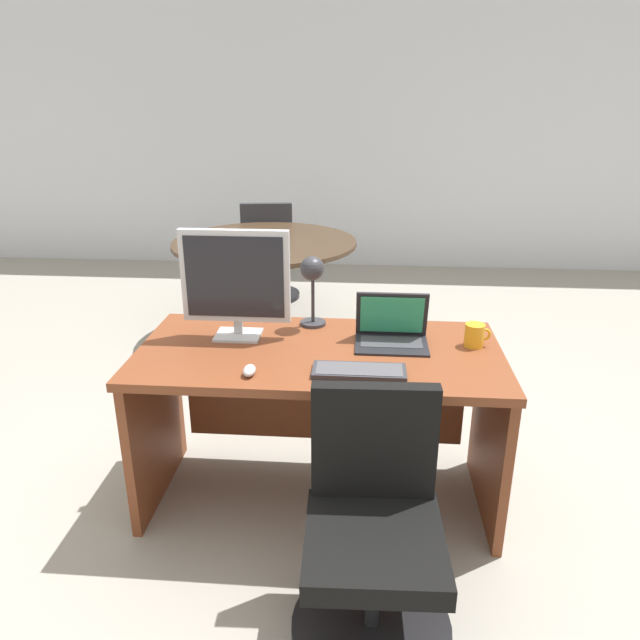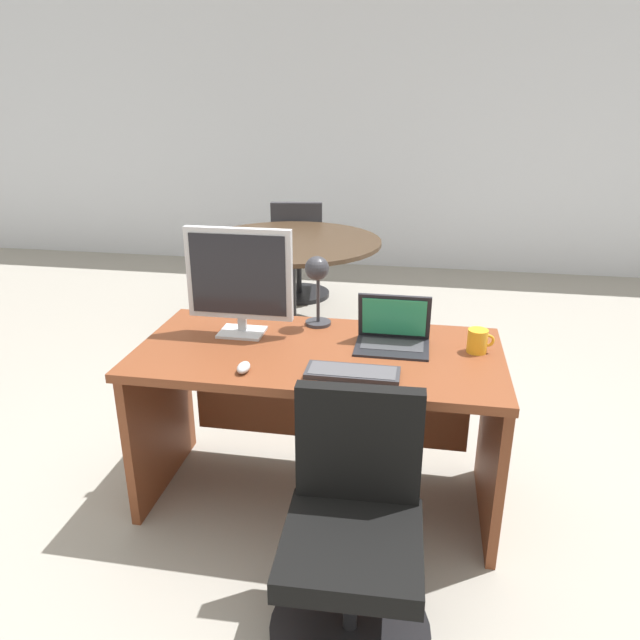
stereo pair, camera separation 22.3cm
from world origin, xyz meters
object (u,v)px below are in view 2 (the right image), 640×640
(laptop, at_px, (393,330))
(desk_lamp, at_px, (317,277))
(keyboard, at_px, (353,373))
(meeting_chair_near, at_px, (298,261))
(desk, at_px, (320,391))
(office_chair, at_px, (353,545))
(monitor, at_px, (239,277))
(mouse, at_px, (244,367))
(meeting_table, at_px, (290,263))
(coffee_mug, at_px, (478,341))

(laptop, xyz_separation_m, desk_lamp, (-0.36, 0.15, 0.17))
(keyboard, bearing_deg, meeting_chair_near, 105.84)
(keyboard, bearing_deg, desk_lamp, 115.03)
(desk, bearing_deg, office_chair, -71.64)
(desk, relative_size, monitor, 3.20)
(mouse, bearing_deg, meeting_table, 98.02)
(monitor, relative_size, desk_lamp, 1.44)
(mouse, bearing_deg, laptop, 34.13)
(laptop, relative_size, coffee_mug, 2.78)
(laptop, relative_size, keyboard, 0.86)
(desk, xyz_separation_m, office_chair, (0.24, -0.72, -0.19))
(keyboard, xyz_separation_m, meeting_table, (-0.73, 2.15, -0.19))
(laptop, xyz_separation_m, coffee_mug, (0.35, -0.02, -0.02))
(keyboard, bearing_deg, mouse, -173.90)
(desk, distance_m, monitor, 0.62)
(mouse, height_order, desk_lamp, desk_lamp)
(desk, distance_m, coffee_mug, 0.72)
(laptop, bearing_deg, coffee_mug, -3.68)
(coffee_mug, distance_m, office_chair, 0.99)
(monitor, xyz_separation_m, desk_lamp, (0.32, 0.15, -0.03))
(desk, xyz_separation_m, laptop, (0.31, 0.07, 0.29))
(desk_lamp, xyz_separation_m, meeting_table, (-0.51, 1.67, -0.42))
(monitor, height_order, meeting_chair_near, monitor)
(desk_lamp, bearing_deg, keyboard, -64.97)
(keyboard, relative_size, coffee_mug, 3.24)
(desk, distance_m, desk_lamp, 0.51)
(meeting_table, bearing_deg, desk_lamp, -73.13)
(keyboard, xyz_separation_m, desk_lamp, (-0.23, 0.48, 0.23))
(desk_lamp, bearing_deg, laptop, -22.75)
(office_chair, distance_m, meeting_chair_near, 3.60)
(laptop, height_order, coffee_mug, laptop)
(desk_lamp, xyz_separation_m, coffee_mug, (0.71, -0.17, -0.19))
(desk_lamp, height_order, office_chair, desk_lamp)
(office_chair, bearing_deg, monitor, 127.79)
(monitor, bearing_deg, meeting_table, 95.86)
(laptop, height_order, keyboard, laptop)
(keyboard, height_order, meeting_table, keyboard)
(mouse, xyz_separation_m, meeting_table, (-0.31, 2.20, -0.20))
(desk_lamp, bearing_deg, desk, -76.32)
(laptop, relative_size, meeting_chair_near, 0.34)
(mouse, distance_m, meeting_table, 2.23)
(laptop, distance_m, office_chair, 0.92)
(desk_lamp, height_order, meeting_chair_near, desk_lamp)
(laptop, bearing_deg, desk, -167.74)
(coffee_mug, relative_size, office_chair, 0.13)
(laptop, xyz_separation_m, meeting_chair_near, (-0.99, 2.70, -0.47))
(office_chair, bearing_deg, desk_lamp, 107.29)
(monitor, distance_m, office_chair, 1.21)
(meeting_chair_near, bearing_deg, meeting_table, -81.72)
(keyboard, xyz_separation_m, mouse, (-0.42, -0.05, 0.01))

